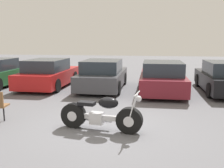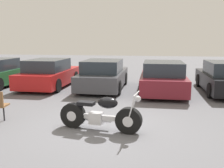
{
  "view_description": "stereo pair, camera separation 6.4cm",
  "coord_description": "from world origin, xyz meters",
  "views": [
    {
      "loc": [
        1.25,
        -6.34,
        2.31
      ],
      "look_at": [
        0.01,
        1.75,
        0.85
      ],
      "focal_mm": 40.0,
      "sensor_mm": 36.0,
      "label": 1
    },
    {
      "loc": [
        1.31,
        -6.33,
        2.31
      ],
      "look_at": [
        0.01,
        1.75,
        0.85
      ],
      "focal_mm": 40.0,
      "sensor_mm": 36.0,
      "label": 2
    }
  ],
  "objects": [
    {
      "name": "motorcycle",
      "position": [
        0.01,
        -0.3,
        0.42
      ],
      "size": [
        2.19,
        0.75,
        1.04
      ],
      "color": "black",
      "rests_on": "ground_plane"
    },
    {
      "name": "parked_car_maroon",
      "position": [
        1.79,
        4.73,
        0.65
      ],
      "size": [
        1.94,
        4.15,
        1.38
      ],
      "color": "maroon",
      "rests_on": "ground_plane"
    },
    {
      "name": "parked_car_red",
      "position": [
        -3.68,
        5.18,
        0.65
      ],
      "size": [
        1.94,
        4.15,
        1.38
      ],
      "color": "red",
      "rests_on": "ground_plane"
    },
    {
      "name": "ground_plane",
      "position": [
        0.0,
        0.0,
        0.0
      ],
      "size": [
        60.0,
        60.0,
        0.0
      ],
      "primitive_type": "plane",
      "color": "slate"
    },
    {
      "name": "parked_car_dark_grey",
      "position": [
        -0.95,
        5.12,
        0.65
      ],
      "size": [
        1.94,
        4.15,
        1.38
      ],
      "color": "#3D3D42",
      "rests_on": "ground_plane"
    }
  ]
}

